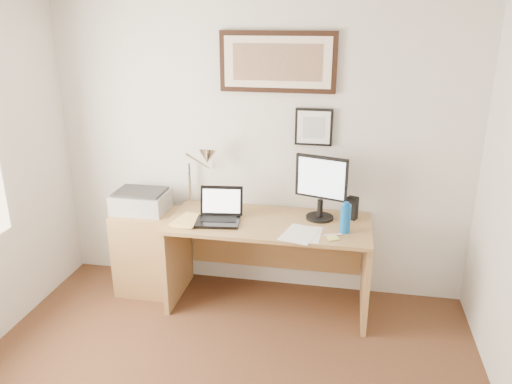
% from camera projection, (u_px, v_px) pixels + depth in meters
% --- Properties ---
extents(wall_back, '(3.50, 0.02, 2.50)m').
position_uv_depth(wall_back, '(259.00, 148.00, 4.15)').
color(wall_back, silver).
rests_on(wall_back, ground).
extents(side_cabinet, '(0.50, 0.40, 0.73)m').
position_uv_depth(side_cabinet, '(148.00, 251.00, 4.31)').
color(side_cabinet, olive).
rests_on(side_cabinet, floor).
extents(water_bottle, '(0.08, 0.08, 0.22)m').
position_uv_depth(water_bottle, '(345.00, 219.00, 3.72)').
color(water_bottle, '#0D58B1').
rests_on(water_bottle, desk).
extents(bottle_cap, '(0.04, 0.04, 0.02)m').
position_uv_depth(bottle_cap, '(346.00, 204.00, 3.68)').
color(bottle_cap, '#0D58B1').
rests_on(bottle_cap, water_bottle).
extents(speaker, '(0.10, 0.10, 0.18)m').
position_uv_depth(speaker, '(352.00, 208.00, 3.98)').
color(speaker, black).
rests_on(speaker, desk).
extents(paper_sheet_a, '(0.23, 0.31, 0.00)m').
position_uv_depth(paper_sheet_a, '(307.00, 234.00, 3.72)').
color(paper_sheet_a, white).
rests_on(paper_sheet_a, desk).
extents(paper_sheet_b, '(0.30, 0.38, 0.00)m').
position_uv_depth(paper_sheet_b, '(300.00, 234.00, 3.72)').
color(paper_sheet_b, white).
rests_on(paper_sheet_b, desk).
extents(sticky_pad, '(0.10, 0.10, 0.01)m').
position_uv_depth(sticky_pad, '(333.00, 238.00, 3.64)').
color(sticky_pad, '#E6DC6C').
rests_on(sticky_pad, desk).
extents(marker_pen, '(0.14, 0.06, 0.02)m').
position_uv_depth(marker_pen, '(333.00, 235.00, 3.69)').
color(marker_pen, white).
rests_on(marker_pen, desk).
extents(book, '(0.25, 0.31, 0.02)m').
position_uv_depth(book, '(178.00, 219.00, 3.98)').
color(book, '#EBC56E').
rests_on(book, desk).
extents(desk, '(1.60, 0.70, 0.75)m').
position_uv_depth(desk, '(270.00, 244.00, 4.11)').
color(desk, olive).
rests_on(desk, floor).
extents(laptop, '(0.37, 0.33, 0.26)m').
position_uv_depth(laptop, '(219.00, 214.00, 3.94)').
color(laptop, black).
rests_on(laptop, desk).
extents(lcd_monitor, '(0.41, 0.22, 0.52)m').
position_uv_depth(lcd_monitor, '(321.00, 185.00, 3.90)').
color(lcd_monitor, black).
rests_on(lcd_monitor, desk).
extents(printer, '(0.44, 0.34, 0.18)m').
position_uv_depth(printer, '(141.00, 201.00, 4.20)').
color(printer, '#9E9EA1').
rests_on(printer, side_cabinet).
extents(desk_lamp, '(0.29, 0.27, 0.53)m').
position_uv_depth(desk_lamp, '(206.00, 159.00, 4.07)').
color(desk_lamp, silver).
rests_on(desk_lamp, desk).
extents(picture_large, '(0.92, 0.04, 0.47)m').
position_uv_depth(picture_large, '(277.00, 62.00, 3.87)').
color(picture_large, black).
rests_on(picture_large, wall_back).
extents(picture_small, '(0.30, 0.03, 0.30)m').
position_uv_depth(picture_small, '(314.00, 127.00, 3.98)').
color(picture_small, black).
rests_on(picture_small, wall_back).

